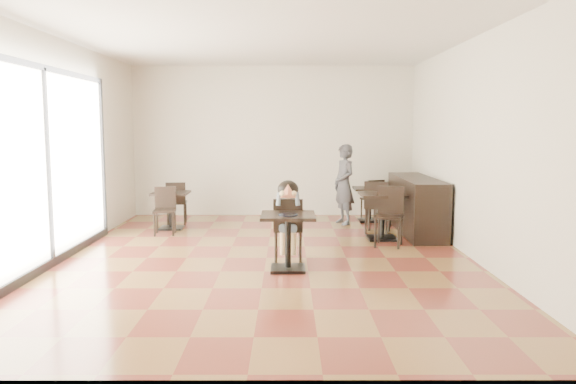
{
  "coord_description": "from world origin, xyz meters",
  "views": [
    {
      "loc": [
        0.31,
        -8.08,
        1.93
      ],
      "look_at": [
        0.32,
        -0.2,
        1.0
      ],
      "focal_mm": 35.0,
      "sensor_mm": 36.0,
      "label": 1
    }
  ],
  "objects_px": {
    "child": "(288,221)",
    "adult_patron": "(344,184)",
    "child_table": "(288,242)",
    "cafe_table_left": "(171,211)",
    "cafe_table_back": "(370,205)",
    "chair_mid_b": "(389,217)",
    "child_chair": "(288,229)",
    "cafe_table_mid": "(382,216)",
    "chair_back_a": "(372,199)",
    "chair_mid_a": "(378,207)",
    "chair_back_b": "(379,205)",
    "chair_left_b": "(165,211)",
    "chair_left_a": "(177,203)"
  },
  "relations": [
    {
      "from": "cafe_table_mid",
      "to": "chair_left_b",
      "type": "height_order",
      "value": "chair_left_b"
    },
    {
      "from": "child_chair",
      "to": "chair_mid_b",
      "type": "distance_m",
      "value": 1.88
    },
    {
      "from": "cafe_table_left",
      "to": "chair_mid_b",
      "type": "xyz_separation_m",
      "value": [
        3.82,
        -1.53,
        0.13
      ]
    },
    {
      "from": "cafe_table_back",
      "to": "chair_mid_b",
      "type": "distance_m",
      "value": 2.38
    },
    {
      "from": "cafe_table_mid",
      "to": "chair_mid_b",
      "type": "xyz_separation_m",
      "value": [
        0.01,
        -0.55,
        0.08
      ]
    },
    {
      "from": "child_chair",
      "to": "chair_mid_b",
      "type": "bearing_deg",
      "value": -149.43
    },
    {
      "from": "adult_patron",
      "to": "chair_left_b",
      "type": "bearing_deg",
      "value": -94.23
    },
    {
      "from": "child",
      "to": "chair_back_b",
      "type": "distance_m",
      "value": 3.29
    },
    {
      "from": "child_table",
      "to": "chair_left_b",
      "type": "height_order",
      "value": "chair_left_b"
    },
    {
      "from": "chair_left_b",
      "to": "chair_mid_a",
      "type": "bearing_deg",
      "value": -3.93
    },
    {
      "from": "child",
      "to": "chair_left_b",
      "type": "bearing_deg",
      "value": 138.66
    },
    {
      "from": "cafe_table_mid",
      "to": "chair_left_a",
      "type": "bearing_deg",
      "value": 158.15
    },
    {
      "from": "child_chair",
      "to": "chair_mid_a",
      "type": "distance_m",
      "value": 2.62
    },
    {
      "from": "cafe_table_left",
      "to": "chair_back_b",
      "type": "distance_m",
      "value": 3.96
    },
    {
      "from": "chair_left_b",
      "to": "cafe_table_left",
      "type": "bearing_deg",
      "value": 84.21
    },
    {
      "from": "chair_mid_a",
      "to": "chair_left_a",
      "type": "bearing_deg",
      "value": 3.41
    },
    {
      "from": "chair_left_a",
      "to": "chair_left_b",
      "type": "height_order",
      "value": "same"
    },
    {
      "from": "cafe_table_back",
      "to": "child",
      "type": "bearing_deg",
      "value": -116.47
    },
    {
      "from": "cafe_table_left",
      "to": "chair_back_b",
      "type": "relative_size",
      "value": 0.85
    },
    {
      "from": "cafe_table_left",
      "to": "chair_left_a",
      "type": "height_order",
      "value": "chair_left_a"
    },
    {
      "from": "chair_back_a",
      "to": "child_table",
      "type": "bearing_deg",
      "value": 44.72
    },
    {
      "from": "cafe_table_left",
      "to": "chair_mid_b",
      "type": "bearing_deg",
      "value": -21.79
    },
    {
      "from": "child",
      "to": "adult_patron",
      "type": "bearing_deg",
      "value": 69.95
    },
    {
      "from": "chair_back_a",
      "to": "adult_patron",
      "type": "bearing_deg",
      "value": 21.17
    },
    {
      "from": "chair_mid_b",
      "to": "chair_left_b",
      "type": "xyz_separation_m",
      "value": [
        -3.82,
        0.98,
        -0.06
      ]
    },
    {
      "from": "child",
      "to": "cafe_table_left",
      "type": "xyz_separation_m",
      "value": [
        -2.2,
        2.48,
        -0.23
      ]
    },
    {
      "from": "child_chair",
      "to": "cafe_table_left",
      "type": "distance_m",
      "value": 3.32
    },
    {
      "from": "chair_mid_a",
      "to": "chair_mid_b",
      "type": "height_order",
      "value": "same"
    },
    {
      "from": "chair_back_a",
      "to": "chair_left_b",
      "type": "bearing_deg",
      "value": 0.91
    },
    {
      "from": "cafe_table_mid",
      "to": "chair_mid_b",
      "type": "bearing_deg",
      "value": -88.69
    },
    {
      "from": "cafe_table_mid",
      "to": "cafe_table_back",
      "type": "xyz_separation_m",
      "value": [
        0.05,
        1.82,
        -0.05
      ]
    },
    {
      "from": "child_chair",
      "to": "chair_back_b",
      "type": "xyz_separation_m",
      "value": [
        1.76,
        2.78,
        -0.04
      ]
    },
    {
      "from": "child_table",
      "to": "cafe_table_left",
      "type": "relative_size",
      "value": 1.09
    },
    {
      "from": "adult_patron",
      "to": "cafe_table_back",
      "type": "xyz_separation_m",
      "value": [
        0.55,
        0.3,
        -0.44
      ]
    },
    {
      "from": "child_table",
      "to": "cafe_table_left",
      "type": "distance_m",
      "value": 3.75
    },
    {
      "from": "adult_patron",
      "to": "cafe_table_mid",
      "type": "xyz_separation_m",
      "value": [
        0.5,
        -1.52,
        -0.39
      ]
    },
    {
      "from": "cafe_table_left",
      "to": "chair_mid_a",
      "type": "distance_m",
      "value": 3.84
    },
    {
      "from": "child_table",
      "to": "chair_back_a",
      "type": "xyz_separation_m",
      "value": [
        1.76,
        4.2,
        0.03
      ]
    },
    {
      "from": "chair_mid_b",
      "to": "chair_back_a",
      "type": "relative_size",
      "value": 1.15
    },
    {
      "from": "chair_left_a",
      "to": "chair_back_b",
      "type": "relative_size",
      "value": 1.02
    },
    {
      "from": "cafe_table_left",
      "to": "cafe_table_back",
      "type": "relative_size",
      "value": 1.02
    },
    {
      "from": "cafe_table_back",
      "to": "chair_left_b",
      "type": "xyz_separation_m",
      "value": [
        -3.85,
        -1.4,
        0.08
      ]
    },
    {
      "from": "child",
      "to": "adult_patron",
      "type": "relative_size",
      "value": 0.73
    },
    {
      "from": "chair_mid_b",
      "to": "chair_back_b",
      "type": "xyz_separation_m",
      "value": [
        0.14,
        1.82,
        -0.06
      ]
    },
    {
      "from": "cafe_table_mid",
      "to": "chair_back_b",
      "type": "bearing_deg",
      "value": 83.36
    },
    {
      "from": "chair_mid_a",
      "to": "cafe_table_back",
      "type": "bearing_deg",
      "value": -73.95
    },
    {
      "from": "child_chair",
      "to": "child_table",
      "type": "bearing_deg",
      "value": 90.0
    },
    {
      "from": "cafe_table_mid",
      "to": "chair_back_a",
      "type": "bearing_deg",
      "value": 86.05
    },
    {
      "from": "cafe_table_back",
      "to": "chair_mid_b",
      "type": "bearing_deg",
      "value": -90.91
    },
    {
      "from": "chair_mid_a",
      "to": "adult_patron",
      "type": "bearing_deg",
      "value": -44.36
    }
  ]
}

